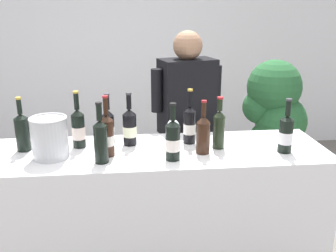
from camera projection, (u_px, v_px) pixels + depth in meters
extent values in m
cube|color=white|center=(140.00, 39.00, 4.58)|extent=(8.00, 0.10, 2.80)
cube|color=white|center=(156.00, 219.00, 2.40)|extent=(2.08, 0.60, 0.95)
cylinder|color=black|center=(130.00, 130.00, 2.32)|extent=(0.08, 0.08, 0.19)
cone|color=black|center=(129.00, 112.00, 2.28)|extent=(0.08, 0.08, 0.04)
cylinder|color=black|center=(129.00, 102.00, 2.27)|extent=(0.03, 0.03, 0.09)
cylinder|color=#333338|center=(129.00, 94.00, 2.25)|extent=(0.03, 0.03, 0.01)
cylinder|color=#E9EEC4|center=(130.00, 131.00, 2.32)|extent=(0.09, 0.09, 0.07)
cylinder|color=black|center=(203.00, 138.00, 2.18)|extent=(0.08, 0.08, 0.19)
cone|color=black|center=(204.00, 119.00, 2.15)|extent=(0.08, 0.08, 0.04)
cylinder|color=black|center=(204.00, 109.00, 2.13)|extent=(0.03, 0.03, 0.08)
cylinder|color=maroon|center=(204.00, 101.00, 2.12)|extent=(0.03, 0.03, 0.01)
cylinder|color=black|center=(101.00, 144.00, 2.05)|extent=(0.08, 0.08, 0.21)
cone|color=black|center=(100.00, 123.00, 2.01)|extent=(0.08, 0.08, 0.03)
cylinder|color=black|center=(99.00, 112.00, 1.99)|extent=(0.03, 0.03, 0.09)
cylinder|color=black|center=(99.00, 103.00, 1.98)|extent=(0.04, 0.04, 0.01)
cylinder|color=black|center=(107.00, 138.00, 2.14)|extent=(0.08, 0.08, 0.21)
cone|color=black|center=(106.00, 118.00, 2.10)|extent=(0.08, 0.08, 0.03)
cylinder|color=black|center=(106.00, 106.00, 2.08)|extent=(0.03, 0.03, 0.10)
cylinder|color=maroon|center=(105.00, 97.00, 2.07)|extent=(0.03, 0.03, 0.01)
cylinder|color=silver|center=(107.00, 140.00, 2.15)|extent=(0.08, 0.08, 0.06)
cylinder|color=black|center=(23.00, 135.00, 2.22)|extent=(0.08, 0.08, 0.20)
cone|color=black|center=(20.00, 116.00, 2.19)|extent=(0.08, 0.08, 0.03)
cylinder|color=black|center=(19.00, 107.00, 2.17)|extent=(0.03, 0.03, 0.09)
cylinder|color=#B79333|center=(18.00, 98.00, 2.15)|extent=(0.03, 0.03, 0.01)
cylinder|color=black|center=(286.00, 136.00, 2.20)|extent=(0.08, 0.08, 0.20)
cone|color=black|center=(287.00, 118.00, 2.17)|extent=(0.08, 0.08, 0.03)
cylinder|color=black|center=(288.00, 108.00, 2.15)|extent=(0.03, 0.03, 0.09)
cylinder|color=#333338|center=(289.00, 100.00, 2.13)|extent=(0.03, 0.03, 0.01)
cylinder|color=silver|center=(285.00, 138.00, 2.20)|extent=(0.08, 0.08, 0.07)
cylinder|color=black|center=(79.00, 131.00, 2.28)|extent=(0.08, 0.08, 0.20)
cone|color=black|center=(77.00, 112.00, 2.24)|extent=(0.08, 0.08, 0.03)
cylinder|color=black|center=(76.00, 101.00, 2.22)|extent=(0.03, 0.03, 0.10)
cylinder|color=#B79333|center=(76.00, 92.00, 2.20)|extent=(0.03, 0.03, 0.01)
cylinder|color=beige|center=(79.00, 133.00, 2.28)|extent=(0.08, 0.08, 0.08)
cylinder|color=black|center=(219.00, 132.00, 2.26)|extent=(0.07, 0.07, 0.20)
cone|color=black|center=(220.00, 114.00, 2.22)|extent=(0.07, 0.07, 0.04)
cylinder|color=black|center=(220.00, 105.00, 2.21)|extent=(0.03, 0.03, 0.07)
cylinder|color=maroon|center=(220.00, 98.00, 2.20)|extent=(0.04, 0.04, 0.01)
cylinder|color=black|center=(190.00, 127.00, 2.35)|extent=(0.08, 0.08, 0.21)
cone|color=black|center=(190.00, 109.00, 2.31)|extent=(0.08, 0.08, 0.03)
cylinder|color=black|center=(190.00, 99.00, 2.29)|extent=(0.03, 0.03, 0.10)
cylinder|color=#B79333|center=(190.00, 90.00, 2.27)|extent=(0.03, 0.03, 0.01)
cylinder|color=silver|center=(190.00, 129.00, 2.35)|extent=(0.08, 0.08, 0.06)
cylinder|color=black|center=(108.00, 130.00, 2.32)|extent=(0.07, 0.07, 0.19)
cone|color=black|center=(107.00, 113.00, 2.29)|extent=(0.07, 0.07, 0.04)
cylinder|color=black|center=(107.00, 103.00, 2.27)|extent=(0.03, 0.03, 0.09)
cylinder|color=#333338|center=(107.00, 95.00, 2.25)|extent=(0.03, 0.03, 0.01)
cylinder|color=silver|center=(108.00, 131.00, 2.33)|extent=(0.08, 0.08, 0.06)
cylinder|color=black|center=(173.00, 143.00, 2.09)|extent=(0.08, 0.08, 0.20)
cone|color=black|center=(173.00, 123.00, 2.05)|extent=(0.08, 0.08, 0.03)
cylinder|color=black|center=(173.00, 113.00, 2.04)|extent=(0.03, 0.03, 0.08)
cylinder|color=black|center=(173.00, 104.00, 2.02)|extent=(0.04, 0.04, 0.01)
cylinder|color=white|center=(173.00, 144.00, 2.09)|extent=(0.08, 0.08, 0.07)
cylinder|color=silver|center=(173.00, 150.00, 2.25)|extent=(0.07, 0.07, 0.00)
cylinder|color=silver|center=(173.00, 143.00, 2.23)|extent=(0.01, 0.01, 0.09)
ellipsoid|color=silver|center=(173.00, 128.00, 2.20)|extent=(0.08, 0.08, 0.10)
ellipsoid|color=maroon|center=(173.00, 131.00, 2.21)|extent=(0.06, 0.06, 0.04)
cylinder|color=silver|center=(50.00, 138.00, 2.11)|extent=(0.20, 0.20, 0.23)
torus|color=silver|center=(48.00, 118.00, 2.08)|extent=(0.21, 0.21, 0.01)
cube|color=black|center=(186.00, 184.00, 2.98)|extent=(0.40, 0.32, 0.86)
cube|color=black|center=(187.00, 97.00, 2.77)|extent=(0.44, 0.33, 0.56)
sphere|color=#8C664C|center=(188.00, 45.00, 2.65)|extent=(0.21, 0.21, 0.21)
cylinder|color=black|center=(216.00, 86.00, 2.83)|extent=(0.08, 0.08, 0.31)
cylinder|color=black|center=(157.00, 91.00, 2.67)|extent=(0.08, 0.08, 0.31)
cylinder|color=brown|center=(262.00, 191.00, 3.46)|extent=(0.31, 0.31, 0.30)
sphere|color=#23562D|center=(269.00, 141.00, 3.30)|extent=(0.36, 0.36, 0.36)
sphere|color=#23562D|center=(260.00, 107.00, 3.26)|extent=(0.30, 0.30, 0.30)
sphere|color=#23562D|center=(274.00, 87.00, 3.20)|extent=(0.46, 0.46, 0.46)
sphere|color=#23562D|center=(281.00, 121.00, 3.25)|extent=(0.44, 0.44, 0.44)
cylinder|color=#4C3823|center=(266.00, 145.00, 3.32)|extent=(0.05, 0.05, 0.60)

